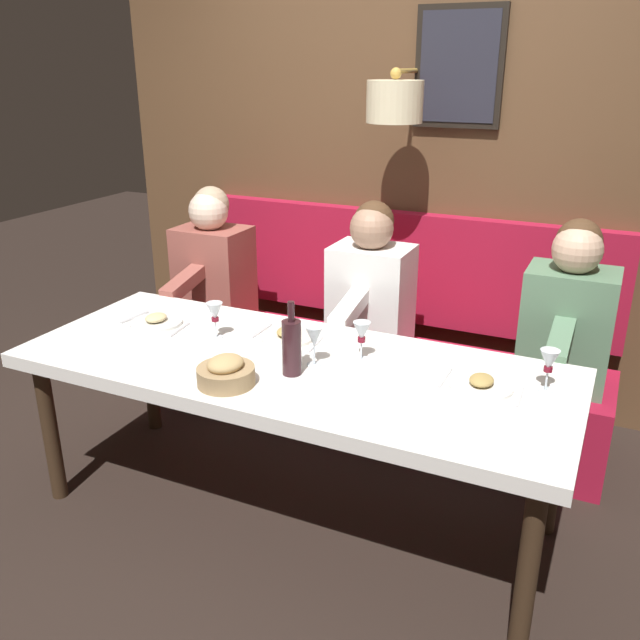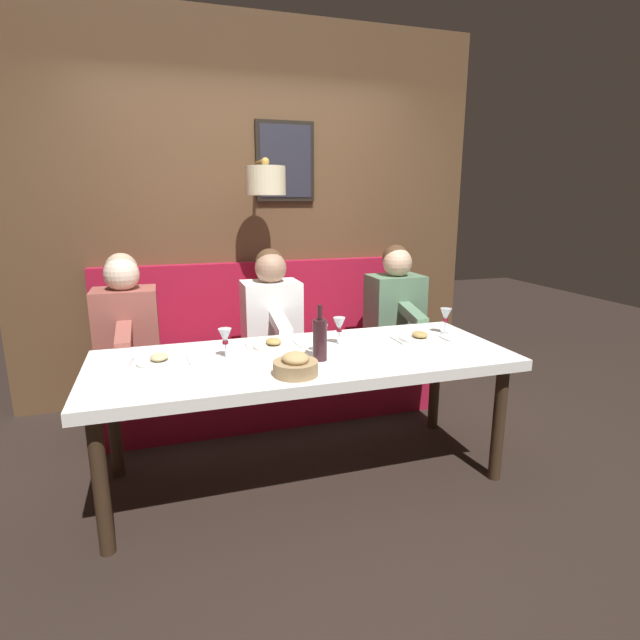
% 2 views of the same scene
% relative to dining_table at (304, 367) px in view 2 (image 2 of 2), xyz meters
% --- Properties ---
extents(ground_plane, '(12.00, 12.00, 0.00)m').
position_rel_dining_table_xyz_m(ground_plane, '(0.00, 0.00, -0.67)').
color(ground_plane, black).
extents(dining_table, '(0.90, 2.28, 0.74)m').
position_rel_dining_table_xyz_m(dining_table, '(0.00, 0.00, 0.00)').
color(dining_table, white).
rests_on(dining_table, ground_plane).
extents(banquette_bench, '(0.52, 2.48, 0.45)m').
position_rel_dining_table_xyz_m(banquette_bench, '(0.89, 0.00, -0.45)').
color(banquette_bench, maroon).
rests_on(banquette_bench, ground_plane).
extents(back_wall_panel, '(0.59, 3.68, 2.90)m').
position_rel_dining_table_xyz_m(back_wall_panel, '(1.46, -0.00, 0.70)').
color(back_wall_panel, brown).
rests_on(back_wall_panel, ground_plane).
extents(diner_nearest, '(0.60, 0.40, 0.79)m').
position_rel_dining_table_xyz_m(diner_nearest, '(0.88, -0.98, 0.14)').
color(diner_nearest, '#567A5B').
rests_on(diner_nearest, banquette_bench).
extents(diner_near, '(0.60, 0.40, 0.79)m').
position_rel_dining_table_xyz_m(diner_near, '(0.88, -0.01, 0.14)').
color(diner_near, white).
rests_on(diner_near, banquette_bench).
extents(diner_middle, '(0.60, 0.40, 0.79)m').
position_rel_dining_table_xyz_m(diner_middle, '(0.88, 0.96, 0.14)').
color(diner_middle, '#934C42').
rests_on(diner_middle, banquette_bench).
extents(place_setting_0, '(0.24, 0.31, 0.05)m').
position_rel_dining_table_xyz_m(place_setting_0, '(0.21, 0.13, 0.08)').
color(place_setting_0, silver).
rests_on(place_setting_0, dining_table).
extents(place_setting_1, '(0.24, 0.31, 0.05)m').
position_rel_dining_table_xyz_m(place_setting_1, '(0.09, -0.76, 0.08)').
color(place_setting_1, white).
rests_on(place_setting_1, dining_table).
extents(place_setting_2, '(0.24, 0.32, 0.05)m').
position_rel_dining_table_xyz_m(place_setting_2, '(0.10, 0.76, 0.08)').
color(place_setting_2, silver).
rests_on(place_setting_2, dining_table).
extents(wine_glass_0, '(0.07, 0.07, 0.16)m').
position_rel_dining_table_xyz_m(wine_glass_0, '(0.08, 0.42, 0.18)').
color(wine_glass_0, silver).
rests_on(wine_glass_0, dining_table).
extents(wine_glass_1, '(0.07, 0.07, 0.16)m').
position_rel_dining_table_xyz_m(wine_glass_1, '(0.14, -0.25, 0.18)').
color(wine_glass_1, silver).
rests_on(wine_glass_1, dining_table).
extents(wine_glass_2, '(0.07, 0.07, 0.16)m').
position_rel_dining_table_xyz_m(wine_glass_2, '(0.01, -0.10, 0.18)').
color(wine_glass_2, silver).
rests_on(wine_glass_2, dining_table).
extents(wine_glass_3, '(0.07, 0.07, 0.16)m').
position_rel_dining_table_xyz_m(wine_glass_3, '(0.17, -0.98, 0.18)').
color(wine_glass_3, silver).
rests_on(wine_glass_3, dining_table).
extents(wine_bottle, '(0.08, 0.08, 0.30)m').
position_rel_dining_table_xyz_m(wine_bottle, '(-0.10, -0.06, 0.18)').
color(wine_bottle, '#33191E').
rests_on(wine_bottle, dining_table).
extents(bread_bowl, '(0.22, 0.22, 0.12)m').
position_rel_dining_table_xyz_m(bread_bowl, '(-0.29, 0.13, 0.11)').
color(bread_bowl, '#9E7F56').
rests_on(bread_bowl, dining_table).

